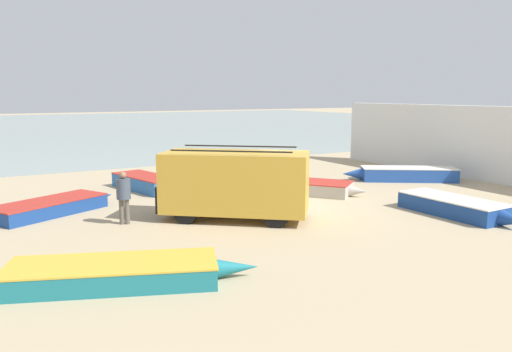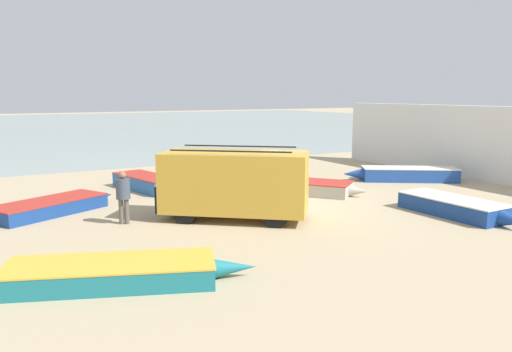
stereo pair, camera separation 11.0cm
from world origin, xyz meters
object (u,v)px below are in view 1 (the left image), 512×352
object	(u,v)px
fishing_rowboat_2	(148,183)
fishing_rowboat_4	(120,273)
parked_van	(235,183)
fishing_rowboat_0	(404,174)
fishing_rowboat_1	(245,170)
fisherman_0	(124,193)
fishing_rowboat_3	(456,207)
fishing_rowboat_5	(52,206)
fisherman_1	(242,166)
fishing_rowboat_6	(314,187)

from	to	relation	value
fishing_rowboat_2	fishing_rowboat_4	xyz separation A→B (m)	(-3.90, -10.20, -0.06)
parked_van	fishing_rowboat_0	size ratio (longest dim) A/B	0.98
fishing_rowboat_1	fisherman_0	size ratio (longest dim) A/B	2.40
fisherman_0	fishing_rowboat_2	bearing A→B (deg)	-2.00
fishing_rowboat_3	fishing_rowboat_5	xyz separation A→B (m)	(-11.97, 7.12, -0.04)
fishing_rowboat_0	fishing_rowboat_3	xyz separation A→B (m)	(-3.63, -5.84, -0.03)
fishing_rowboat_5	fishing_rowboat_2	bearing A→B (deg)	3.50
fishing_rowboat_0	fishing_rowboat_5	bearing A→B (deg)	28.38
fishing_rowboat_5	fishing_rowboat_0	bearing A→B (deg)	-31.98
fisherman_1	fishing_rowboat_5	bearing A→B (deg)	71.48
parked_van	fishing_rowboat_5	xyz separation A→B (m)	(-5.15, 3.84, -0.98)
fishing_rowboat_6	fisherman_0	xyz separation A→B (m)	(-8.15, -0.98, 0.75)
fishing_rowboat_3	fishing_rowboat_2	bearing A→B (deg)	-142.53
fishing_rowboat_3	fisherman_0	bearing A→B (deg)	-114.93
fishing_rowboat_5	fisherman_1	xyz separation A→B (m)	(7.79, 0.62, 0.79)
parked_van	fishing_rowboat_5	size ratio (longest dim) A/B	1.07
fishing_rowboat_4	fishing_rowboat_3	bearing A→B (deg)	23.79
fishing_rowboat_0	fishing_rowboat_4	bearing A→B (deg)	55.82
fisherman_0	fisherman_1	size ratio (longest dim) A/B	0.98
parked_van	fisherman_1	xyz separation A→B (m)	(2.64, 4.46, -0.19)
fishing_rowboat_0	fisherman_0	bearing A→B (deg)	38.82
parked_van	fisherman_0	world-z (taller)	parked_van
fishing_rowboat_1	fishing_rowboat_4	world-z (taller)	fishing_rowboat_1
fishing_rowboat_0	fishing_rowboat_3	size ratio (longest dim) A/B	1.12
fishing_rowboat_1	fishing_rowboat_5	distance (m)	10.58
fishing_rowboat_1	fishing_rowboat_3	distance (m)	11.34
parked_van	fishing_rowboat_0	world-z (taller)	parked_van
fishing_rowboat_0	fisherman_1	world-z (taller)	fisherman_1
fishing_rowboat_1	fishing_rowboat_2	size ratio (longest dim) A/B	0.91
fishing_rowboat_6	fisherman_1	bearing A→B (deg)	-174.72
fishing_rowboat_6	parked_van	bearing A→B (deg)	-103.72
fishing_rowboat_3	fisherman_1	xyz separation A→B (m)	(-4.18, 7.74, 0.75)
fishing_rowboat_3	fishing_rowboat_4	size ratio (longest dim) A/B	0.82
fishing_rowboat_0	fishing_rowboat_5	world-z (taller)	fishing_rowboat_0
fishing_rowboat_5	fisherman_1	distance (m)	7.85
fishing_rowboat_5	fisherman_0	distance (m)	3.31
fishing_rowboat_4	fishing_rowboat_6	xyz separation A→B (m)	(9.62, 5.99, 0.01)
parked_van	fishing_rowboat_1	size ratio (longest dim) A/B	1.21
fishing_rowboat_0	fishing_rowboat_3	distance (m)	6.88
fishing_rowboat_2	fishing_rowboat_3	xyz separation A→B (m)	(7.74, -9.64, -0.01)
fishing_rowboat_1	fishing_rowboat_4	bearing A→B (deg)	-77.19
fishing_rowboat_2	fishing_rowboat_6	xyz separation A→B (m)	(5.72, -4.21, -0.04)
parked_van	fishing_rowboat_4	size ratio (longest dim) A/B	0.90
fishing_rowboat_1	fishing_rowboat_0	bearing A→B (deg)	9.51
parked_van	fishing_rowboat_1	xyz separation A→B (m)	(4.64, 7.84, -0.97)
parked_van	fisherman_0	xyz separation A→B (m)	(-3.35, 1.17, -0.22)
fishing_rowboat_2	fishing_rowboat_6	size ratio (longest dim) A/B	1.20
fishing_rowboat_3	fishing_rowboat_1	bearing A→B (deg)	-170.22
fishing_rowboat_0	fishing_rowboat_4	world-z (taller)	fishing_rowboat_0
fishing_rowboat_4	fisherman_0	world-z (taller)	fisherman_0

